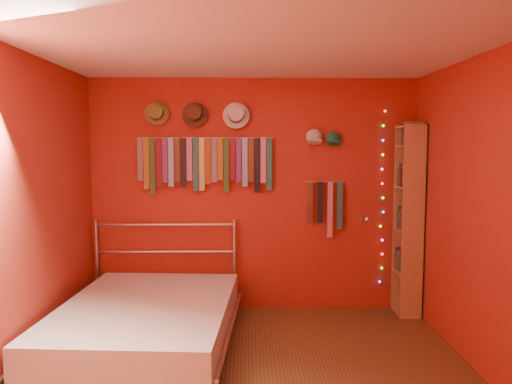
{
  "coord_description": "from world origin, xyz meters",
  "views": [
    {
      "loc": [
        -0.06,
        -3.61,
        1.79
      ],
      "look_at": [
        0.01,
        0.9,
        1.37
      ],
      "focal_mm": 35.0,
      "sensor_mm": 36.0,
      "label": 1
    }
  ],
  "objects_px": {
    "reading_lamp": "(366,219)",
    "tie_rack": "(205,161)",
    "bed": "(147,325)",
    "bookshelf": "(412,219)"
  },
  "relations": [
    {
      "from": "reading_lamp",
      "to": "tie_rack",
      "type": "bearing_deg",
      "value": 174.4
    },
    {
      "from": "tie_rack",
      "to": "bed",
      "type": "distance_m",
      "value": 1.81
    },
    {
      "from": "reading_lamp",
      "to": "bookshelf",
      "type": "xyz_separation_m",
      "value": [
        0.49,
        0.01,
        -0.0
      ]
    },
    {
      "from": "bed",
      "to": "tie_rack",
      "type": "bearing_deg",
      "value": 72.2
    },
    {
      "from": "tie_rack",
      "to": "reading_lamp",
      "type": "xyz_separation_m",
      "value": [
        1.69,
        -0.17,
        -0.61
      ]
    },
    {
      "from": "tie_rack",
      "to": "bed",
      "type": "height_order",
      "value": "tie_rack"
    },
    {
      "from": "bookshelf",
      "to": "tie_rack",
      "type": "bearing_deg",
      "value": 175.94
    },
    {
      "from": "reading_lamp",
      "to": "bookshelf",
      "type": "relative_size",
      "value": 0.15
    },
    {
      "from": "tie_rack",
      "to": "bookshelf",
      "type": "height_order",
      "value": "bookshelf"
    },
    {
      "from": "tie_rack",
      "to": "bookshelf",
      "type": "distance_m",
      "value": 2.27
    }
  ]
}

